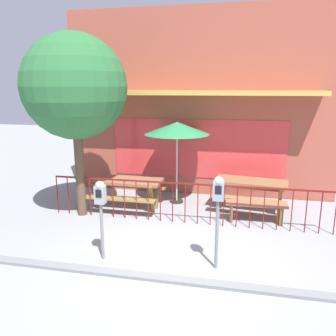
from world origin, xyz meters
TOP-DOWN VIEW (x-y plane):
  - ground at (0.00, 0.00)m, footprint 40.00×40.00m
  - pub_storefront at (0.00, 4.21)m, footprint 7.66×1.29m
  - patio_fence_front at (-0.00, 1.70)m, footprint 6.46×0.04m
  - picnic_table_left at (-1.62, 2.38)m, footprint 1.82×1.38m
  - picnic_table_right at (1.50, 2.93)m, footprint 1.98×1.61m
  - patio_umbrella at (-0.45, 3.10)m, footprint 1.71×1.71m
  - patio_bench at (1.61, 2.08)m, footprint 1.40×0.34m
  - parking_meter_near at (0.84, -0.17)m, footprint 0.18×0.17m
  - parking_meter_far at (-1.22, -0.26)m, footprint 0.18×0.17m
  - street_tree at (-2.58, 1.73)m, footprint 2.41×2.41m
  - curb_edge at (0.00, -0.73)m, footprint 10.72×0.20m

SIDE VIEW (x-z plane):
  - ground at x=0.00m, z-range 0.00..0.00m
  - curb_edge at x=0.00m, z-range -0.06..0.06m
  - patio_bench at x=1.61m, z-range 0.11..0.59m
  - picnic_table_left at x=-1.62m, z-range 0.21..1.01m
  - picnic_table_right at x=1.50m, z-range 0.21..1.01m
  - patio_fence_front at x=0.00m, z-range 0.18..1.15m
  - parking_meter_far at x=-1.22m, z-range 0.40..1.89m
  - parking_meter_near at x=0.84m, z-range 0.45..2.10m
  - patio_umbrella at x=-0.45m, z-range 0.92..3.13m
  - pub_storefront at x=0.00m, z-range -0.01..5.22m
  - street_tree at x=-2.58m, z-range 0.93..5.22m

